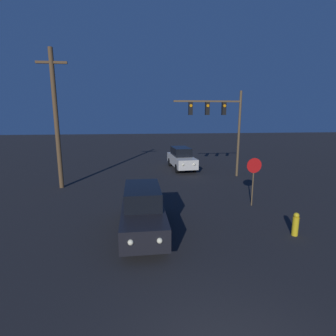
% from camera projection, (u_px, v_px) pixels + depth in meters
% --- Properties ---
extents(car_near, '(1.69, 4.83, 1.84)m').
position_uv_depth(car_near, '(143.00, 210.00, 10.30)').
color(car_near, black).
rests_on(car_near, ground_plane).
extents(car_far, '(1.95, 4.90, 1.84)m').
position_uv_depth(car_far, '(181.00, 158.00, 22.43)').
color(car_far, beige).
rests_on(car_far, ground_plane).
extents(traffic_signal_mast, '(4.99, 0.30, 6.29)m').
position_uv_depth(traffic_signal_mast, '(221.00, 119.00, 19.01)').
color(traffic_signal_mast, brown).
rests_on(traffic_signal_mast, ground_plane).
extents(stop_sign, '(0.76, 0.07, 2.49)m').
position_uv_depth(stop_sign, '(254.00, 172.00, 13.20)').
color(stop_sign, brown).
rests_on(stop_sign, ground_plane).
extents(utility_pole, '(1.79, 0.28, 8.45)m').
position_uv_depth(utility_pole, '(56.00, 118.00, 15.98)').
color(utility_pole, brown).
rests_on(utility_pole, ground_plane).
extents(fire_hydrant, '(0.24, 0.24, 0.93)m').
position_uv_depth(fire_hydrant, '(295.00, 224.00, 10.12)').
color(fire_hydrant, gold).
rests_on(fire_hydrant, ground_plane).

